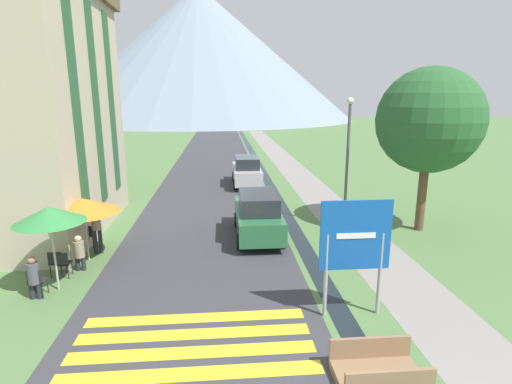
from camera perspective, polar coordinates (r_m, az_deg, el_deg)
The scene contains 22 objects.
ground_plane at distance 25.22m, azimuth -0.75°, elevation 1.01°, with size 160.00×160.00×0.00m, color #517542.
road at distance 34.99m, azimuth -6.04°, elevation 4.48°, with size 6.40×60.00×0.01m.
footpath at distance 35.39m, azimuth 3.91°, elevation 4.62°, with size 2.20×60.00×0.01m.
drainage_channel at distance 35.11m, azimuth 0.03°, elevation 4.58°, with size 0.60×60.00×0.00m.
crosswalk_marking at distance 9.81m, azimuth -8.90°, elevation -20.52°, with size 5.44×2.54×0.01m.
mountain_distant at distance 100.26m, azimuth -8.05°, elevation 18.89°, with size 71.78×71.78×30.05m.
hotel_building at distance 18.23m, azimuth -30.35°, elevation 12.00°, with size 5.90×8.70×10.25m.
road_sign at distance 10.19m, azimuth 13.98°, elevation -7.22°, with size 1.78×0.11×3.05m.
footbridge at distance 8.88m, azimuth 17.13°, elevation -23.37°, with size 1.70×1.10×0.65m.
parked_car_near at distance 15.76m, azimuth 0.30°, elevation -3.29°, with size 1.79×4.24×1.82m.
parked_car_far at distance 25.05m, azimuth -1.33°, elevation 3.04°, with size 1.75×4.38×1.82m.
cafe_chair_far_right at distance 16.06m, azimuth -22.83°, elevation -5.55°, with size 0.40×0.40×0.85m.
cafe_chair_near_left at distance 13.77m, azimuth -25.91°, elevation -9.01°, with size 0.40×0.40×0.85m.
cafe_chair_nearest at distance 12.83m, azimuth -28.89°, elevation -11.00°, with size 0.40×0.40×0.85m.
cafe_chair_near_right at distance 13.92m, azimuth -26.62°, elevation -8.84°, with size 0.40×0.40×0.85m.
cafe_umbrella_front_green at distance 12.47m, azimuth -27.42°, elevation -2.90°, with size 1.93×1.93×2.51m.
cafe_umbrella_middle_orange at distance 14.47m, azimuth -23.43°, elevation -1.78°, with size 2.39×2.39×2.17m.
person_seated_near at distance 12.72m, azimuth -29.17°, elevation -10.34°, with size 0.32×0.32×1.26m.
person_seated_far at distance 14.05m, azimuth -23.93°, elevation -7.71°, with size 0.32×0.32×1.19m.
person_standing_terrace at distance 15.21m, azimuth -21.82°, elevation -4.66°, with size 0.32×0.32×1.69m.
streetlamp at distance 17.11m, azimuth 12.97°, elevation 5.56°, with size 0.28×0.28×5.43m.
tree_by_path at distance 17.41m, azimuth 23.52°, elevation 9.32°, with size 4.16×4.16×6.62m.
Camera 1 is at (-1.77, -4.55, 5.48)m, focal length 28.00 mm.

